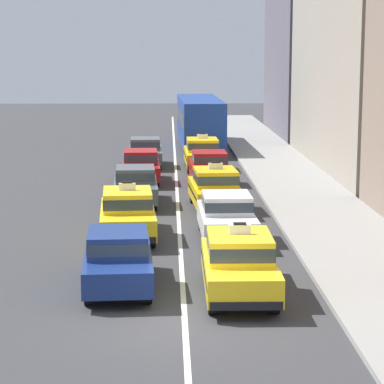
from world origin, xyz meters
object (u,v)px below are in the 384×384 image
object	(u,v)px
sedan_left_fifth	(145,151)
sedan_right_second	(227,215)
taxi_right_nearest	(239,263)
sedan_left_nearest	(118,258)
bus_right_sixth	(200,120)
sedan_left_third	(135,184)
sedan_right_fourth	(209,167)
taxi_right_third	(215,188)
taxi_right_fifth	(202,153)
taxi_left_second	(128,213)
sedan_left_fourth	(141,165)

from	to	relation	value
sedan_left_fifth	sedan_right_second	xyz separation A→B (m)	(3.21, -17.61, 0.00)
taxi_right_nearest	sedan_left_nearest	bearing A→B (deg)	166.83
sedan_left_fifth	bus_right_sixth	world-z (taller)	bus_right_sixth
sedan_left_third	sedan_right_fourth	size ratio (longest dim) A/B	1.01
sedan_left_nearest	taxi_right_third	bearing A→B (deg)	73.57
sedan_left_nearest	sedan_left_third	bearing A→B (deg)	90.10
sedan_left_third	bus_right_sixth	size ratio (longest dim) A/B	0.39
taxi_right_third	taxi_right_fifth	world-z (taller)	same
sedan_left_nearest	taxi_left_second	world-z (taller)	taxi_left_second
taxi_right_fifth	bus_right_sixth	size ratio (longest dim) A/B	0.41
sedan_left_fourth	taxi_right_third	world-z (taller)	taxi_right_third
sedan_left_fourth	sedan_right_second	bearing A→B (deg)	-74.90
sedan_right_fourth	bus_right_sixth	distance (m)	14.73
sedan_right_second	taxi_right_fifth	size ratio (longest dim) A/B	0.94
sedan_left_fifth	taxi_right_fifth	bearing A→B (deg)	-19.55
taxi_right_third	bus_right_sixth	distance (m)	20.99
sedan_left_fifth	taxi_right_fifth	world-z (taller)	taxi_right_fifth
sedan_right_second	sedan_left_third	bearing A→B (deg)	117.12
sedan_left_nearest	bus_right_sixth	world-z (taller)	bus_right_sixth
taxi_left_second	taxi_right_fifth	size ratio (longest dim) A/B	1.01
sedan_right_second	taxi_right_third	bearing A→B (deg)	90.95
taxi_right_third	sedan_left_fourth	bearing A→B (deg)	114.82
sedan_left_third	sedan_left_fifth	size ratio (longest dim) A/B	1.00
sedan_left_nearest	taxi_left_second	xyz separation A→B (m)	(-0.04, 5.96, 0.03)
sedan_right_second	bus_right_sixth	world-z (taller)	bus_right_sixth
sedan_left_fourth	sedan_right_second	size ratio (longest dim) A/B	1.01
sedan_left_third	sedan_right_second	size ratio (longest dim) A/B	1.01
sedan_left_third	sedan_left_fourth	size ratio (longest dim) A/B	1.00
sedan_left_nearest	sedan_left_fourth	distance (m)	17.71
sedan_left_fifth	sedan_right_second	world-z (taller)	same
taxi_left_second	sedan_left_nearest	bearing A→B (deg)	-89.58
taxi_left_second	sedan_right_second	world-z (taller)	taxi_left_second
taxi_left_second	bus_right_sixth	size ratio (longest dim) A/B	0.41
taxi_left_second	sedan_left_third	distance (m)	6.08
taxi_left_second	sedan_left_fourth	bearing A→B (deg)	89.73
sedan_right_second	bus_right_sixth	size ratio (longest dim) A/B	0.38
taxi_right_third	taxi_right_fifth	distance (m)	11.29
sedan_right_second	bus_right_sixth	bearing A→B (deg)	89.81
taxi_right_nearest	taxi_right_third	bearing A→B (deg)	89.84
sedan_left_fifth	bus_right_sixth	size ratio (longest dim) A/B	0.39
sedan_left_third	sedan_right_fourth	distance (m)	6.04
sedan_right_second	taxi_right_fifth	xyz separation A→B (m)	(-0.14, 16.52, 0.03)
sedan_left_fourth	taxi_right_nearest	xyz separation A→B (m)	(3.15, -18.45, 0.03)
sedan_right_fourth	sedan_left_nearest	bearing A→B (deg)	-100.84
sedan_left_third	sedan_right_fourth	xyz separation A→B (m)	(3.29, 5.06, 0.00)
sedan_left_third	taxi_right_nearest	bearing A→B (deg)	-76.02
sedan_left_fourth	sedan_left_fifth	distance (m)	5.49
sedan_right_fourth	taxi_right_fifth	distance (m)	5.02
taxi_left_second	sedan_left_third	world-z (taller)	taxi_left_second
taxi_left_second	taxi_right_third	distance (m)	5.85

